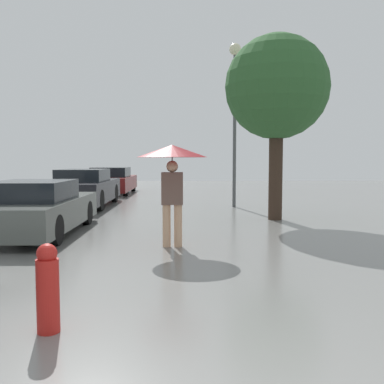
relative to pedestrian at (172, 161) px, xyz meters
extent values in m
cylinder|color=tan|center=(-0.10, 0.00, -1.14)|extent=(0.14, 0.14, 0.76)
cylinder|color=tan|center=(0.10, 0.00, -1.14)|extent=(0.14, 0.14, 0.76)
cube|color=brown|center=(0.00, 0.00, -0.48)|extent=(0.38, 0.22, 0.57)
sphere|color=tan|center=(0.00, 0.00, -0.10)|extent=(0.21, 0.21, 0.21)
cylinder|color=#515456|center=(0.00, 0.00, -0.24)|extent=(0.02, 0.02, 0.61)
cone|color=maroon|center=(0.00, 0.00, 0.18)|extent=(1.24, 1.24, 0.22)
cube|color=#4C514C|center=(-2.88, 1.44, -1.08)|extent=(1.69, 4.10, 0.57)
cube|color=black|center=(-2.88, 1.24, -0.60)|extent=(1.43, 1.85, 0.39)
cylinder|color=black|center=(-3.64, 2.71, -1.24)|extent=(0.18, 0.56, 0.56)
cylinder|color=black|center=(-2.12, 2.71, -1.24)|extent=(0.18, 0.56, 0.56)
cylinder|color=black|center=(-2.12, 0.17, -1.24)|extent=(0.18, 0.56, 0.56)
cube|color=black|center=(-3.06, 6.77, -1.01)|extent=(1.65, 4.53, 0.67)
cube|color=black|center=(-3.06, 6.55, -0.48)|extent=(1.40, 2.04, 0.39)
cylinder|color=black|center=(-3.81, 8.18, -1.20)|extent=(0.18, 0.66, 0.66)
cylinder|color=black|center=(-2.32, 8.18, -1.20)|extent=(0.18, 0.66, 0.66)
cylinder|color=black|center=(-3.81, 5.37, -1.20)|extent=(0.18, 0.66, 0.66)
cylinder|color=black|center=(-2.32, 5.37, -1.20)|extent=(0.18, 0.66, 0.66)
cube|color=maroon|center=(-3.08, 12.28, -1.05)|extent=(1.82, 4.52, 0.62)
cube|color=black|center=(-3.08, 12.06, -0.53)|extent=(1.54, 2.03, 0.43)
cylinder|color=black|center=(-3.90, 13.68, -1.22)|extent=(0.18, 0.60, 0.60)
cylinder|color=black|center=(-2.26, 13.68, -1.22)|extent=(0.18, 0.60, 0.60)
cylinder|color=black|center=(-3.90, 10.88, -1.22)|extent=(0.18, 0.60, 0.60)
cylinder|color=black|center=(-2.26, 10.88, -1.22)|extent=(0.18, 0.60, 0.60)
cylinder|color=#38281E|center=(2.58, 3.44, -0.19)|extent=(0.35, 0.35, 2.67)
sphere|color=#2D5B2D|center=(2.58, 3.44, 1.87)|extent=(2.64, 2.64, 2.64)
cylinder|color=#515456|center=(1.88, 6.46, 0.97)|extent=(0.11, 0.11, 4.98)
sphere|color=beige|center=(1.88, 6.46, 3.57)|extent=(0.38, 0.38, 0.38)
cylinder|color=#B21E19|center=(-1.02, -3.77, -1.19)|extent=(0.20, 0.20, 0.66)
sphere|color=#B21E19|center=(-1.02, -3.77, -0.81)|extent=(0.18, 0.18, 0.18)
camera|label=1|loc=(0.18, -7.52, 0.02)|focal=40.00mm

